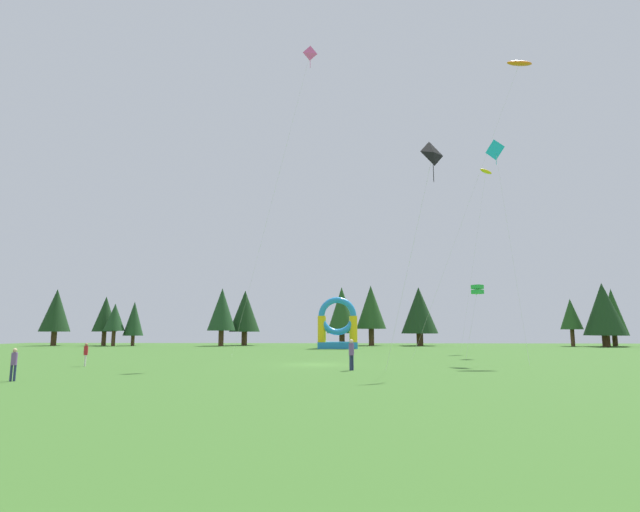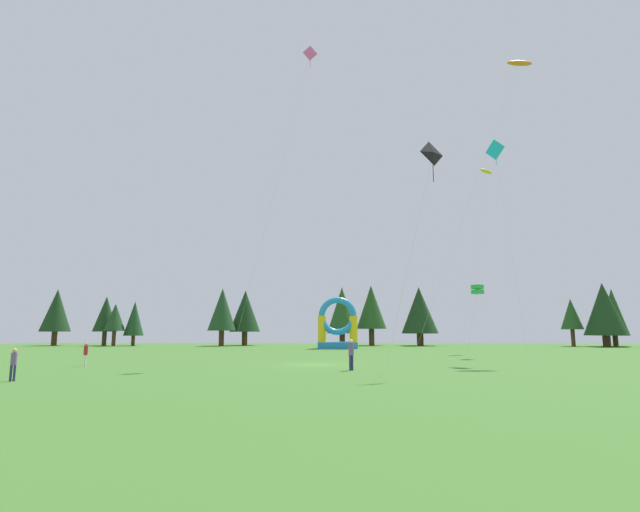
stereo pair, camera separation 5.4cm
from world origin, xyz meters
The scene contains 23 objects.
ground_plane centered at (0.00, 0.00, 0.00)m, with size 120.00×120.00×0.00m, color #3D6B28.
kite_green_box centered at (14.21, 9.33, 6.06)m, with size 2.21×1.94×6.47m.
kite_orange_parafoil centered at (18.99, 8.59, 27.49)m, with size 12.37×1.84×27.93m.
kite_cyan_diamond centered at (15.52, 6.07, 17.82)m, with size 1.13×6.37×18.56m.
kite_black_diamond centered at (7.61, -6.32, 13.09)m, with size 3.81×1.51×13.78m.
kite_yellow_parafoil centered at (20.06, 24.06, 21.96)m, with size 5.83×3.86×22.41m.
kite_pink_diamond centered at (-0.85, 5.53, 26.75)m, with size 7.97×4.88×27.65m.
person_near_camera centered at (-13.76, -12.10, 0.92)m, with size 0.35×0.35×1.54m.
person_left_edge centered at (2.48, -5.03, 1.10)m, with size 0.45×0.45×1.86m.
person_midfield centered at (-15.45, -2.27, 0.92)m, with size 0.34×0.34×1.54m.
inflatable_blue_arch centered at (1.42, 31.36, 2.61)m, with size 5.29×3.65×6.87m.
tree_row_0 centered at (-44.36, 42.50, 5.63)m, with size 4.69×4.69×9.12m.
tree_row_1 centered at (-36.42, 43.09, 5.03)m, with size 3.85×3.85×7.92m.
tree_row_2 centered at (-33.84, 40.92, 4.43)m, with size 3.22×3.22×6.63m.
tree_row_3 centered at (-31.40, 42.48, 4.30)m, with size 3.11×3.11×7.07m.
tree_row_4 centered at (-17.08, 42.19, 5.70)m, with size 4.48×4.48×9.11m.
tree_row_5 centered at (-13.98, 45.26, 5.56)m, with size 5.02×5.02×9.00m.
tree_row_6 centered at (2.04, 42.61, 5.58)m, with size 4.77×4.77×9.26m.
tree_row_7 centered at (6.83, 45.24, 6.16)m, with size 4.86×4.86×9.76m.
tree_row_8 centered at (14.51, 44.49, 5.62)m, with size 5.85×5.85×9.39m.
tree_row_9 centered at (37.60, 42.52, 4.88)m, with size 3.28×3.28×7.30m.
tree_row_10 centered at (41.50, 40.39, 5.60)m, with size 6.01×6.01×9.58m.
tree_row_11 centered at (44.36, 43.28, 5.25)m, with size 4.13×4.13×8.93m.
Camera 1 is at (1.83, -35.21, 2.37)m, focal length 27.39 mm.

